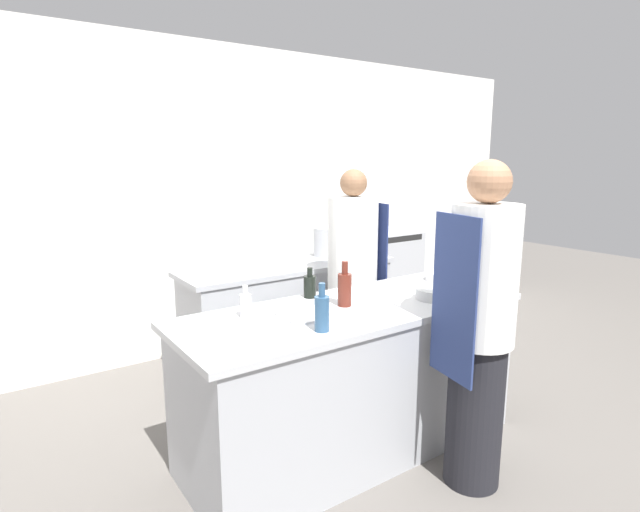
% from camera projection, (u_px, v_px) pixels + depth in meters
% --- Properties ---
extents(ground_plane, '(16.00, 16.00, 0.00)m').
position_uv_depth(ground_plane, '(352.00, 446.00, 3.15)').
color(ground_plane, '#605B56').
extents(wall_back, '(8.00, 0.06, 2.80)m').
position_uv_depth(wall_back, '(210.00, 201.00, 4.60)').
color(wall_back, silver).
rests_on(wall_back, ground_plane).
extents(prep_counter, '(2.16, 0.80, 0.92)m').
position_uv_depth(prep_counter, '(352.00, 378.00, 3.06)').
color(prep_counter, '#A8AAAF').
rests_on(prep_counter, ground_plane).
extents(pass_counter, '(1.84, 0.59, 0.92)m').
position_uv_depth(pass_counter, '(290.00, 317.00, 4.25)').
color(pass_counter, '#A8AAAF').
rests_on(pass_counter, ground_plane).
extents(oven_range, '(0.79, 0.63, 1.01)m').
position_uv_depth(oven_range, '(377.00, 278.00, 5.45)').
color(oven_range, '#A8AAAF').
rests_on(oven_range, ground_plane).
extents(chef_at_prep_near, '(0.40, 0.38, 1.78)m').
position_uv_depth(chef_at_prep_near, '(479.00, 329.00, 2.64)').
color(chef_at_prep_near, black).
rests_on(chef_at_prep_near, ground_plane).
extents(chef_at_stove, '(0.42, 0.40, 1.71)m').
position_uv_depth(chef_at_stove, '(353.00, 282.00, 3.83)').
color(chef_at_stove, black).
rests_on(chef_at_stove, ground_plane).
extents(bottle_olive_oil, '(0.06, 0.06, 0.18)m').
position_uv_depth(bottle_olive_oil, '(246.00, 305.00, 2.75)').
color(bottle_olive_oil, silver).
rests_on(bottle_olive_oil, prep_counter).
extents(bottle_vinegar, '(0.08, 0.08, 0.31)m').
position_uv_depth(bottle_vinegar, '(475.00, 279.00, 3.13)').
color(bottle_vinegar, '#19471E').
rests_on(bottle_vinegar, prep_counter).
extents(bottle_wine, '(0.08, 0.08, 0.27)m').
position_uv_depth(bottle_wine, '(345.00, 288.00, 2.97)').
color(bottle_wine, '#5B2319').
rests_on(bottle_wine, prep_counter).
extents(bottle_cooking_oil, '(0.08, 0.08, 0.25)m').
position_uv_depth(bottle_cooking_oil, '(322.00, 312.00, 2.53)').
color(bottle_cooking_oil, '#2D5175').
rests_on(bottle_cooking_oil, prep_counter).
extents(bottle_sauce, '(0.08, 0.08, 0.19)m').
position_uv_depth(bottle_sauce, '(310.00, 286.00, 3.15)').
color(bottle_sauce, black).
rests_on(bottle_sauce, prep_counter).
extents(bowl_mixing_large, '(0.22, 0.22, 0.07)m').
position_uv_depth(bowl_mixing_large, '(434.00, 294.00, 3.12)').
color(bowl_mixing_large, '#B7BABC').
rests_on(bowl_mixing_large, prep_counter).
extents(bowl_prep_small, '(0.23, 0.23, 0.06)m').
position_uv_depth(bowl_prep_small, '(442.00, 276.00, 3.60)').
color(bowl_prep_small, white).
rests_on(bowl_prep_small, prep_counter).
extents(cutting_board, '(0.33, 0.24, 0.01)m').
position_uv_depth(cutting_board, '(311.00, 314.00, 2.80)').
color(cutting_board, white).
rests_on(cutting_board, prep_counter).
extents(stockpot, '(0.25, 0.25, 0.26)m').
position_uv_depth(stockpot, '(327.00, 242.00, 4.49)').
color(stockpot, '#A8AAAF').
rests_on(stockpot, pass_counter).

